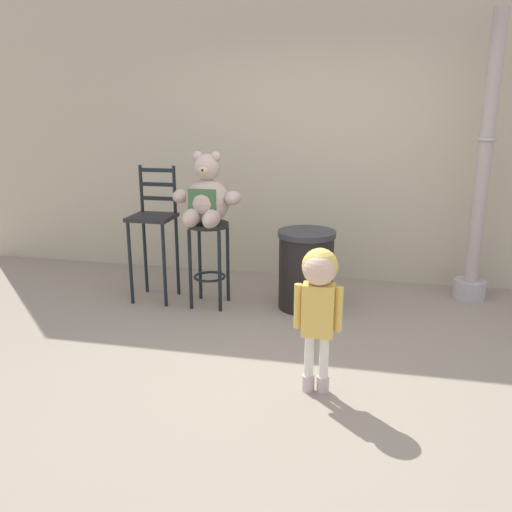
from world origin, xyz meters
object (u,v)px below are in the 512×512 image
at_px(bar_stool_with_teddy, 209,248).
at_px(child_walking, 319,290).
at_px(bar_chair_empty, 154,225).
at_px(trash_bin, 306,269).
at_px(lamppost, 480,194).
at_px(teddy_bear, 207,198).

relative_size(bar_stool_with_teddy, child_walking, 0.82).
bearing_deg(bar_chair_empty, bar_stool_with_teddy, -7.34).
distance_m(bar_stool_with_teddy, bar_chair_empty, 0.59).
relative_size(bar_stool_with_teddy, trash_bin, 1.09).
bearing_deg(bar_chair_empty, child_walking, -40.14).
height_order(bar_stool_with_teddy, bar_chair_empty, bar_chair_empty).
bearing_deg(lamppost, bar_stool_with_teddy, -163.51).
height_order(child_walking, bar_chair_empty, bar_chair_empty).
xyz_separation_m(bar_stool_with_teddy, child_walking, (1.13, -1.36, 0.14)).
bearing_deg(child_walking, lamppost, 137.90).
distance_m(bar_stool_with_teddy, child_walking, 1.78).
xyz_separation_m(teddy_bear, bar_chair_empty, (-0.56, 0.10, -0.30)).
height_order(bar_stool_with_teddy, child_walking, child_walking).
bearing_deg(bar_stool_with_teddy, teddy_bear, -90.00).
bearing_deg(bar_chair_empty, teddy_bear, -10.58).
bearing_deg(lamppost, teddy_bear, -162.81).
bearing_deg(child_walking, trash_bin, 179.24).
bearing_deg(bar_stool_with_teddy, trash_bin, 8.18).
distance_m(bar_stool_with_teddy, lamppost, 2.55).
distance_m(teddy_bear, lamppost, 2.52).
bearing_deg(bar_stool_with_teddy, child_walking, -50.10).
distance_m(child_walking, bar_chair_empty, 2.22).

